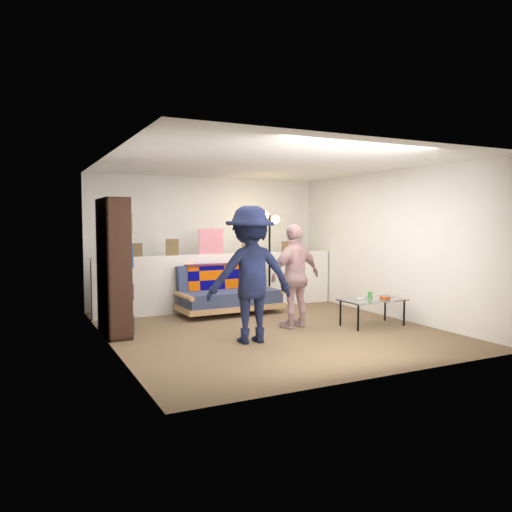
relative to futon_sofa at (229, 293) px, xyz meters
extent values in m
plane|color=brown|center=(0.02, -1.40, -0.35)|extent=(5.00, 5.00, 0.00)
cube|color=silver|center=(0.02, 1.10, 0.85)|extent=(4.50, 0.10, 2.40)
cube|color=silver|center=(-2.23, -1.40, 0.85)|extent=(0.10, 5.00, 2.40)
cube|color=silver|center=(2.27, -1.40, 0.85)|extent=(0.10, 5.00, 2.40)
cube|color=white|center=(0.02, -1.40, 2.05)|extent=(4.50, 5.00, 0.10)
cube|color=silver|center=(0.02, 0.40, 0.15)|extent=(4.45, 0.15, 1.00)
cube|color=brown|center=(-1.48, 0.38, 0.76)|extent=(0.18, 0.02, 0.22)
cube|color=brown|center=(-0.88, 0.38, 0.79)|extent=(0.22, 0.02, 0.28)
cube|color=silver|center=(-0.18, 0.38, 0.88)|extent=(0.45, 0.02, 0.45)
cube|color=brown|center=(0.52, 0.38, 0.78)|extent=(0.20, 0.02, 0.26)
cube|color=brown|center=(1.32, 0.38, 0.75)|extent=(0.16, 0.02, 0.20)
cube|color=tan|center=(-0.01, -0.06, -0.21)|extent=(1.78, 0.84, 0.09)
cube|color=#323B5A|center=(-0.01, -0.11, -0.05)|extent=(1.68, 0.70, 0.22)
cube|color=#323B5A|center=(-0.02, 0.24, 0.22)|extent=(1.66, 0.27, 0.52)
cylinder|color=tan|center=(-0.84, -0.09, 0.02)|extent=(0.11, 0.79, 0.08)
cylinder|color=tan|center=(0.81, -0.03, 0.02)|extent=(0.11, 0.79, 0.08)
cube|color=#040565|center=(-0.02, 0.17, 0.22)|extent=(1.34, 0.14, 0.48)
cube|color=#040565|center=(-0.03, 0.29, 0.48)|extent=(1.34, 0.28, 0.03)
sphere|color=#F25C15|center=(0.40, -0.09, 0.19)|extent=(0.28, 0.28, 0.28)
cube|color=black|center=(-2.21, -0.75, 0.60)|extent=(0.02, 0.95, 1.89)
cube|color=black|center=(-2.06, -1.21, 0.60)|extent=(0.32, 0.02, 1.89)
cube|color=black|center=(-2.06, -0.28, 0.60)|extent=(0.32, 0.02, 1.89)
cube|color=black|center=(-2.06, -0.75, 1.53)|extent=(0.32, 0.95, 0.02)
cube|color=black|center=(-2.06, -0.75, -0.33)|extent=(0.32, 0.95, 0.04)
cube|color=black|center=(-2.06, -0.75, 0.15)|extent=(0.32, 0.90, 0.02)
cube|color=black|center=(-2.06, -0.75, 0.60)|extent=(0.32, 0.90, 0.02)
cube|color=black|center=(-2.06, -0.75, 1.04)|extent=(0.32, 0.90, 0.02)
cube|color=#B7242E|center=(-2.04, -0.75, -0.14)|extent=(0.23, 0.88, 0.32)
cube|color=#235D9A|center=(-2.04, -0.75, 0.32)|extent=(0.23, 0.88, 0.29)
cube|color=yellow|center=(-2.04, -0.75, 0.76)|extent=(0.23, 0.88, 0.32)
cube|color=#369760|center=(-2.04, -0.75, 1.21)|extent=(0.23, 0.88, 0.29)
cylinder|color=black|center=(1.11, -2.09, -0.16)|extent=(0.03, 0.03, 0.39)
cylinder|color=black|center=(1.98, -2.08, -0.16)|extent=(0.03, 0.03, 0.39)
cylinder|color=black|center=(1.11, -1.67, -0.16)|extent=(0.03, 0.03, 0.39)
cylinder|color=black|center=(1.98, -1.66, -0.16)|extent=(0.03, 0.03, 0.39)
cube|color=silver|center=(1.55, -1.88, 0.05)|extent=(0.97, 0.54, 0.02)
cube|color=silver|center=(1.35, -1.83, 0.07)|extent=(0.12, 0.05, 0.03)
cube|color=#C25122|center=(1.72, -1.95, 0.07)|extent=(0.10, 0.14, 0.04)
cylinder|color=green|center=(1.59, -1.76, 0.10)|extent=(0.07, 0.07, 0.10)
cylinder|color=black|center=(0.87, 0.19, -0.33)|extent=(0.31, 0.31, 0.03)
cylinder|color=black|center=(0.87, 0.19, 0.50)|extent=(0.05, 0.05, 1.69)
sphere|color=#FFC672|center=(0.74, 0.19, 1.19)|extent=(0.14, 0.14, 0.14)
sphere|color=#FFC672|center=(1.01, 0.21, 1.26)|extent=(0.14, 0.14, 0.14)
sphere|color=#FFC672|center=(0.84, 0.30, 1.34)|extent=(0.14, 0.14, 0.14)
imported|color=black|center=(-0.54, -1.97, 0.54)|extent=(1.22, 0.79, 1.78)
imported|color=pink|center=(0.44, -1.46, 0.42)|extent=(0.96, 0.55, 1.53)
camera|label=1|loc=(-3.32, -7.79, 1.23)|focal=35.00mm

